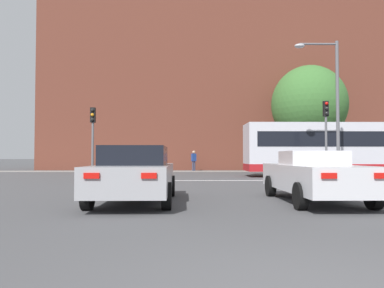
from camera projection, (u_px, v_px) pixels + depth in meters
stop_line_strip at (209, 180)px, 19.22m from camera, size 9.82×0.30×0.01m
far_pavement at (201, 171)px, 31.46m from camera, size 70.91×2.50×0.01m
brick_civic_building at (212, 74)px, 39.21m from camera, size 33.08×10.41×26.48m
car_saloon_left at (136, 173)px, 10.07m from camera, size 2.07×4.90×1.50m
car_roadster_right at (314, 176)px, 10.12m from camera, size 1.96×4.88×1.38m
bus_crossing_lead at (340, 148)px, 23.23m from camera, size 11.79×2.73×3.28m
traffic_light_far_right at (274, 139)px, 30.75m from camera, size 0.26×0.31×3.97m
traffic_light_near_left at (93, 131)px, 19.85m from camera, size 0.26×0.31×3.85m
traffic_light_near_right at (326, 127)px, 19.49m from camera, size 0.26×0.31×4.14m
street_lamp_junction at (330, 95)px, 18.41m from camera, size 2.18×0.36×6.95m
pedestrian_waiting at (194, 159)px, 32.33m from camera, size 0.46×0.39×1.75m
tree_by_building at (309, 105)px, 32.08m from camera, size 6.38×6.38×9.06m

